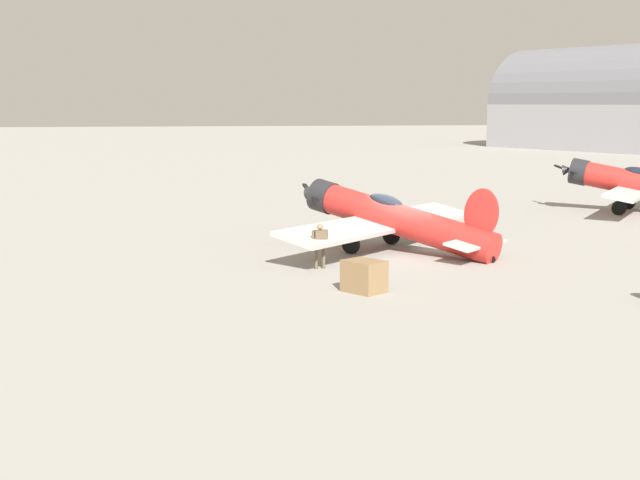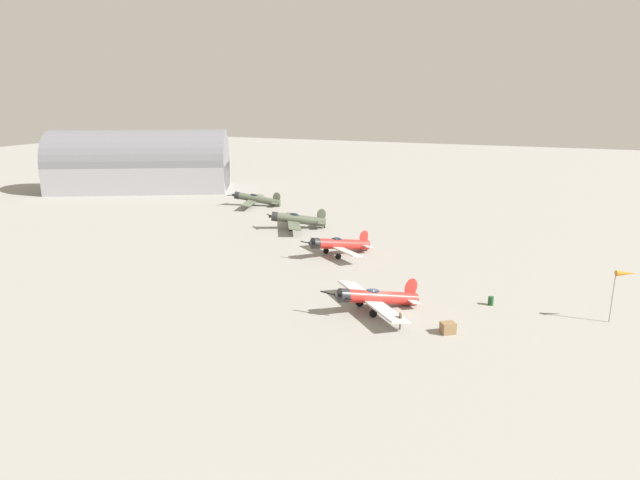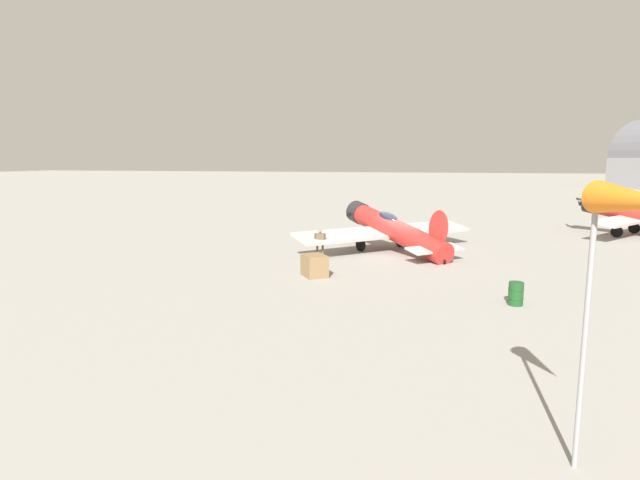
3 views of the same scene
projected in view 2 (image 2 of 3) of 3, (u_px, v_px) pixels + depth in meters
name	position (u px, v px, depth m)	size (l,w,h in m)	color
ground_plane	(380.00, 309.00, 56.03)	(400.00, 400.00, 0.00)	gray
airplane_foreground	(376.00, 298.00, 55.49)	(10.00, 10.27, 3.14)	red
airplane_mid_apron	(339.00, 244.00, 74.56)	(9.69, 9.00, 3.09)	red
airplane_far_line	(296.00, 219.00, 89.53)	(9.65, 11.68, 3.34)	#4C5442
airplane_outer_stand	(256.00, 199.00, 108.15)	(9.80, 12.13, 2.94)	#4C5442
ground_crew_mechanic	(400.00, 319.00, 51.05)	(0.36, 0.65, 1.72)	brown
equipment_crate	(448.00, 328.00, 50.31)	(1.62, 1.55, 1.06)	olive
fuel_drum	(491.00, 301.00, 57.12)	(0.60, 0.60, 0.91)	#19471E
windsock_mast	(625.00, 275.00, 51.70)	(1.98, 1.24, 5.24)	gray
distant_hangar	(141.00, 168.00, 125.43)	(41.82, 31.41, 15.49)	#939399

